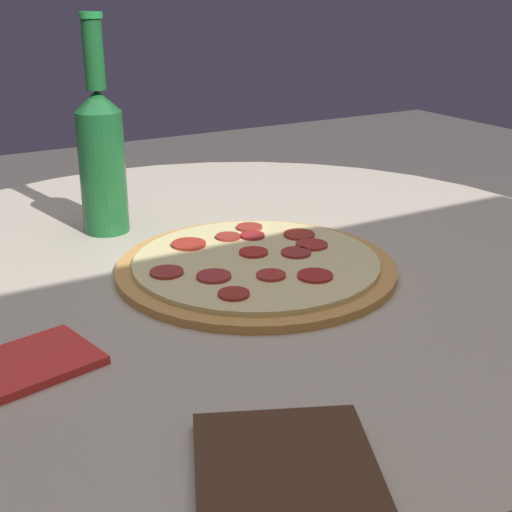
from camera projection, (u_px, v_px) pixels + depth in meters
name	position (u px, v px, depth m)	size (l,w,h in m)	color
table	(239.00, 376.00, 0.98)	(1.03, 1.03, 0.72)	#B2A893
pizza	(256.00, 265.00, 0.86)	(0.34, 0.34, 0.02)	#C68E47
beer_bottle	(101.00, 154.00, 0.97)	(0.06, 0.06, 0.29)	#195628
pizza_paddle	(290.00, 490.00, 0.48)	(0.17, 0.25, 0.02)	#422819
napkin	(13.00, 369.00, 0.64)	(0.16, 0.12, 0.01)	red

